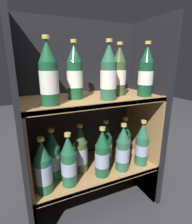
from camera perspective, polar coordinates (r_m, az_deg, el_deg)
name	(u,v)px	position (r m, az deg, el deg)	size (l,w,h in m)	color
ground_plane	(105,222)	(1.06, 2.92, -32.28)	(6.00, 6.00, 0.00)	#2D2D30
fridge_back_wall	(81,112)	(1.04, -4.88, -0.02)	(0.70, 0.02, 1.01)	black
fridge_side_left	(20,131)	(0.83, -23.47, -5.60)	(0.02, 0.36, 1.01)	black
fridge_side_right	(145,113)	(1.07, 15.76, -0.20)	(0.02, 0.36, 1.01)	black
shelf_lower	(93,174)	(1.03, -0.91, -19.46)	(0.66, 0.32, 0.24)	#9E7547
shelf_upper	(93,130)	(0.91, -1.07, -5.90)	(0.66, 0.32, 0.63)	#9E7547
bottle_upper_front_0	(49,76)	(0.70, -15.18, 11.16)	(0.07, 0.07, 0.26)	#194C2D
bottle_upper_front_1	(109,74)	(0.79, 4.12, 12.16)	(0.07, 0.07, 0.26)	#285B42
bottle_upper_front_2	(146,73)	(0.90, 15.97, 12.16)	(0.07, 0.07, 0.26)	#144228
bottle_upper_back_0	(75,74)	(0.81, -6.95, 12.23)	(0.07, 0.07, 0.26)	#194C2D
bottle_upper_back_1	(119,73)	(0.91, 7.50, 12.61)	(0.07, 0.07, 0.26)	#384C28
bottle_lower_front_0	(43,169)	(0.82, -16.80, -17.31)	(0.07, 0.07, 0.26)	#1E5638
bottle_lower_front_1	(69,162)	(0.84, -8.85, -15.95)	(0.07, 0.07, 0.26)	#1E5638
bottle_lower_front_2	(102,155)	(0.89, 2.04, -13.78)	(0.07, 0.07, 0.26)	#194C2D
bottle_lower_front_3	(123,150)	(0.94, 8.73, -12.13)	(0.07, 0.07, 0.26)	#285B42
bottle_lower_front_4	(142,145)	(1.01, 14.77, -10.44)	(0.07, 0.07, 0.26)	#285B42
bottle_lower_back_0	(53,157)	(0.90, -13.88, -14.02)	(0.07, 0.07, 0.26)	#1E5638
bottle_lower_back_1	(81,151)	(0.93, -5.07, -12.58)	(0.07, 0.07, 0.26)	#384C28
bottle_lower_back_2	(105,146)	(0.98, 3.10, -10.87)	(0.07, 0.07, 0.26)	#194C2D
bottle_lower_back_3	(124,142)	(1.03, 9.20, -9.57)	(0.07, 0.07, 0.26)	#194C2D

